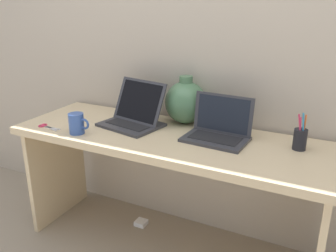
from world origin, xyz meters
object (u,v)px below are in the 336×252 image
object	(u,v)px
green_vase	(186,102)
laptop_left	(135,114)
coffee_mug	(77,124)
pen_cup	(300,139)
laptop_right	(219,127)
scissors	(46,126)
power_brick	(141,223)

from	to	relation	value
green_vase	laptop_left	bearing A→B (deg)	-146.80
coffee_mug	pen_cup	world-z (taller)	pen_cup
laptop_left	green_vase	distance (m)	0.29
laptop_right	pen_cup	world-z (taller)	laptop_right
laptop_left	scissors	xyz separation A→B (m)	(-0.42, -0.26, -0.06)
laptop_right	scissors	distance (m)	0.95
green_vase	pen_cup	size ratio (longest dim) A/B	1.46
laptop_right	pen_cup	distance (m)	0.39
scissors	laptop_left	bearing A→B (deg)	31.45
green_vase	pen_cup	bearing A→B (deg)	-10.50
coffee_mug	power_brick	world-z (taller)	coffee_mug
pen_cup	scissors	xyz separation A→B (m)	(-1.30, -0.30, -0.05)
power_brick	laptop_right	bearing A→B (deg)	-4.58
laptop_left	power_brick	bearing A→B (deg)	102.64
laptop_right	green_vase	xyz separation A→B (m)	(-0.25, 0.15, 0.06)
laptop_right	scissors	world-z (taller)	laptop_right
laptop_right	power_brick	bearing A→B (deg)	175.42
laptop_right	green_vase	bearing A→B (deg)	149.32
pen_cup	power_brick	distance (m)	1.16
laptop_left	pen_cup	bearing A→B (deg)	2.54
laptop_right	pen_cup	bearing A→B (deg)	4.40
scissors	power_brick	xyz separation A→B (m)	(0.41, 0.31, -0.70)
coffee_mug	scissors	bearing A→B (deg)	179.86
laptop_left	green_vase	world-z (taller)	green_vase
laptop_left	coffee_mug	world-z (taller)	laptop_left
laptop_left	pen_cup	world-z (taller)	laptop_left
pen_cup	scissors	world-z (taller)	pen_cup
laptop_left	power_brick	xyz separation A→B (m)	(-0.01, 0.05, -0.76)
pen_cup	power_brick	bearing A→B (deg)	179.34
green_vase	laptop_right	bearing A→B (deg)	-30.68
laptop_left	pen_cup	size ratio (longest dim) A/B	1.97
coffee_mug	scissors	world-z (taller)	coffee_mug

